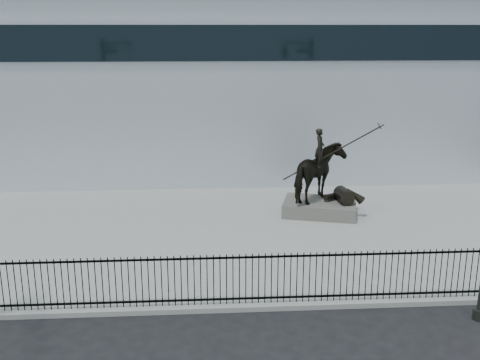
{
  "coord_description": "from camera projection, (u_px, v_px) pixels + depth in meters",
  "views": [
    {
      "loc": [
        -0.41,
        -13.09,
        7.69
      ],
      "look_at": [
        0.85,
        6.0,
        2.47
      ],
      "focal_mm": 42.0,
      "sensor_mm": 36.0,
      "label": 1
    }
  ],
  "objects": [
    {
      "name": "equestrian_statue",
      "position": [
        322.0,
        174.0,
        23.01
      ],
      "size": [
        3.67,
        2.78,
        3.21
      ],
      "rotation": [
        0.0,
        0.0,
        -0.27
      ],
      "color": "black",
      "rests_on": "statue_plinth"
    },
    {
      "name": "plaza",
      "position": [
        216.0,
        234.0,
        21.37
      ],
      "size": [
        30.0,
        12.0,
        0.15
      ],
      "primitive_type": "cube",
      "color": "gray",
      "rests_on": "ground"
    },
    {
      "name": "ground",
      "position": [
        223.0,
        332.0,
        14.65
      ],
      "size": [
        120.0,
        120.0,
        0.0
      ],
      "primitive_type": "plane",
      "color": "black",
      "rests_on": "ground"
    },
    {
      "name": "statue_plinth",
      "position": [
        320.0,
        207.0,
        23.4
      ],
      "size": [
        3.39,
        2.74,
        0.55
      ],
      "primitive_type": "cube",
      "rotation": [
        0.0,
        0.0,
        -0.27
      ],
      "color": "#4F4C49",
      "rests_on": "plaza"
    },
    {
      "name": "building",
      "position": [
        210.0,
        84.0,
        32.72
      ],
      "size": [
        44.0,
        14.0,
        9.0
      ],
      "primitive_type": "cube",
      "color": "silver",
      "rests_on": "ground"
    },
    {
      "name": "picket_fence",
      "position": [
        221.0,
        280.0,
        15.62
      ],
      "size": [
        22.1,
        0.1,
        1.5
      ],
      "color": "black",
      "rests_on": "plaza"
    }
  ]
}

